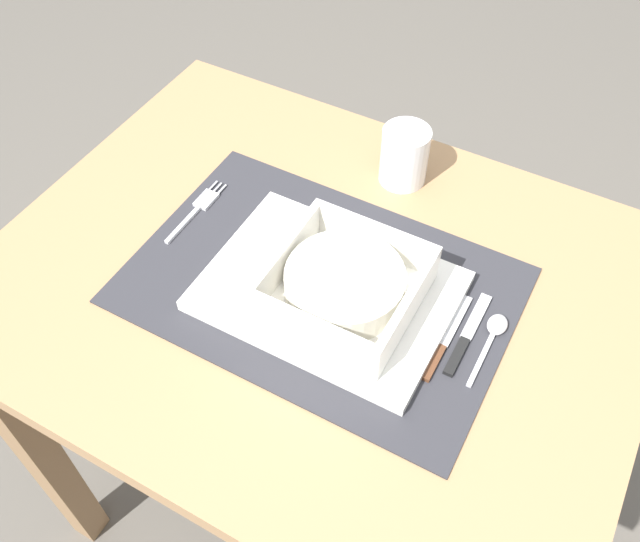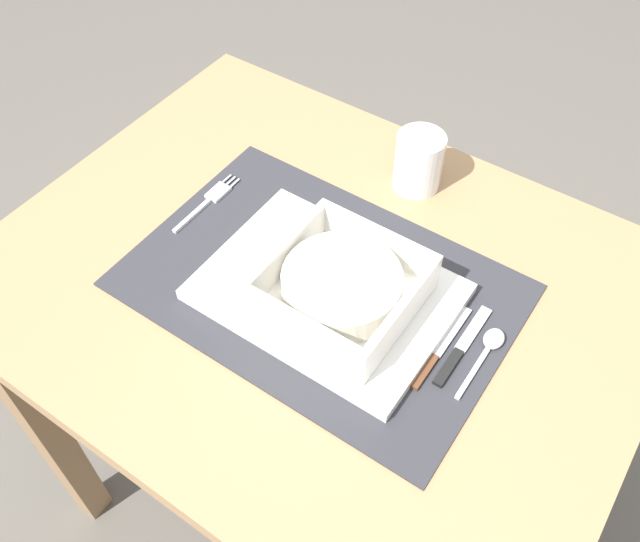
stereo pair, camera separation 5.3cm
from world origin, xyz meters
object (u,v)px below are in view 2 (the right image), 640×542
object	(u,v)px
fork	(211,199)
spoon	(490,346)
bread_knife	(437,352)
butter_knife	(460,350)
dining_table	(317,331)
porridge_bowl	(342,288)
drinking_glass	(418,163)

from	to	relation	value
fork	spoon	size ratio (longest dim) A/B	1.19
fork	bread_knife	world-z (taller)	bread_knife
fork	butter_knife	size ratio (longest dim) A/B	1.01
dining_table	fork	world-z (taller)	fork
dining_table	butter_knife	xyz separation A→B (m)	(0.21, 0.00, 0.13)
fork	butter_knife	world-z (taller)	butter_knife
spoon	porridge_bowl	bearing A→B (deg)	-161.17
dining_table	spoon	world-z (taller)	spoon
dining_table	spoon	xyz separation A→B (m)	(0.23, 0.03, 0.13)
dining_table	spoon	size ratio (longest dim) A/B	7.56
dining_table	butter_knife	bearing A→B (deg)	0.24
fork	bread_knife	xyz separation A→B (m)	(0.39, -0.05, 0.00)
bread_knife	drinking_glass	xyz separation A→B (m)	(-0.16, 0.24, 0.03)
dining_table	drinking_glass	xyz separation A→B (m)	(0.02, 0.23, 0.16)
spoon	butter_knife	bearing A→B (deg)	-134.27
porridge_bowl	spoon	bearing A→B (deg)	15.88
bread_knife	drinking_glass	world-z (taller)	drinking_glass
porridge_bowl	fork	xyz separation A→B (m)	(-0.26, 0.05, -0.04)
bread_knife	butter_knife	bearing A→B (deg)	42.49
bread_knife	spoon	bearing A→B (deg)	44.90
bread_knife	drinking_glass	bearing A→B (deg)	128.16
butter_knife	drinking_glass	world-z (taller)	drinking_glass
porridge_bowl	spoon	world-z (taller)	porridge_bowl
dining_table	bread_knife	bearing A→B (deg)	-4.91
drinking_glass	fork	bearing A→B (deg)	-138.52
drinking_glass	dining_table	bearing A→B (deg)	-94.96
spoon	bread_knife	size ratio (longest dim) A/B	0.82
porridge_bowl	spoon	size ratio (longest dim) A/B	1.56
spoon	drinking_glass	size ratio (longest dim) A/B	1.29
drinking_glass	porridge_bowl	bearing A→B (deg)	-82.10
fork	butter_knife	distance (m)	0.41
butter_knife	drinking_glass	size ratio (longest dim) A/B	1.52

